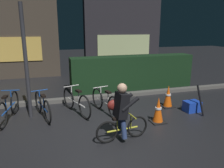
{
  "coord_description": "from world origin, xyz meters",
  "views": [
    {
      "loc": [
        -1.42,
        -4.76,
        2.32
      ],
      "look_at": [
        0.2,
        0.6,
        0.9
      ],
      "focal_mm": 35.63,
      "sensor_mm": 36.0,
      "label": 1
    }
  ],
  "objects_px": {
    "traffic_cone_near": "(158,110)",
    "parked_bike_center_right": "(76,102)",
    "parked_bike_center_left": "(42,106)",
    "street_post": "(26,63)",
    "closed_umbrella": "(200,100)",
    "blue_crate": "(192,106)",
    "parked_bike_left_mid": "(9,108)",
    "parked_bike_right_mid": "(105,102)",
    "traffic_cone_far": "(168,96)",
    "cyclist": "(121,112)"
  },
  "relations": [
    {
      "from": "parked_bike_center_left",
      "to": "closed_umbrella",
      "type": "bearing_deg",
      "value": -118.2
    },
    {
      "from": "parked_bike_center_left",
      "to": "blue_crate",
      "type": "relative_size",
      "value": 3.35
    },
    {
      "from": "parked_bike_center_right",
      "to": "closed_umbrella",
      "type": "relative_size",
      "value": 1.82
    },
    {
      "from": "parked_bike_center_right",
      "to": "cyclist",
      "type": "relative_size",
      "value": 1.24
    },
    {
      "from": "parked_bike_center_right",
      "to": "parked_bike_right_mid",
      "type": "xyz_separation_m",
      "value": [
        0.77,
        -0.24,
        -0.01
      ]
    },
    {
      "from": "street_post",
      "to": "parked_bike_left_mid",
      "type": "height_order",
      "value": "street_post"
    },
    {
      "from": "parked_bike_left_mid",
      "to": "parked_bike_center_left",
      "type": "relative_size",
      "value": 1.08
    },
    {
      "from": "parked_bike_center_right",
      "to": "blue_crate",
      "type": "bearing_deg",
      "value": -122.82
    },
    {
      "from": "traffic_cone_far",
      "to": "blue_crate",
      "type": "bearing_deg",
      "value": -48.85
    },
    {
      "from": "parked_bike_left_mid",
      "to": "blue_crate",
      "type": "distance_m",
      "value": 4.96
    },
    {
      "from": "street_post",
      "to": "traffic_cone_near",
      "type": "bearing_deg",
      "value": -22.8
    },
    {
      "from": "cyclist",
      "to": "closed_umbrella",
      "type": "bearing_deg",
      "value": 10.44
    },
    {
      "from": "blue_crate",
      "to": "cyclist",
      "type": "distance_m",
      "value": 2.71
    },
    {
      "from": "parked_bike_left_mid",
      "to": "traffic_cone_far",
      "type": "bearing_deg",
      "value": -83.44
    },
    {
      "from": "parked_bike_center_right",
      "to": "traffic_cone_far",
      "type": "distance_m",
      "value": 2.73
    },
    {
      "from": "traffic_cone_far",
      "to": "street_post",
      "type": "bearing_deg",
      "value": 174.63
    },
    {
      "from": "parked_bike_left_mid",
      "to": "cyclist",
      "type": "xyz_separation_m",
      "value": [
        2.41,
        -1.79,
        0.29
      ]
    },
    {
      "from": "parked_bike_center_left",
      "to": "street_post",
      "type": "bearing_deg",
      "value": 50.77
    },
    {
      "from": "traffic_cone_far",
      "to": "blue_crate",
      "type": "distance_m",
      "value": 0.73
    },
    {
      "from": "parked_bike_center_right",
      "to": "closed_umbrella",
      "type": "distance_m",
      "value": 3.4
    },
    {
      "from": "parked_bike_left_mid",
      "to": "parked_bike_center_right",
      "type": "bearing_deg",
      "value": -80.55
    },
    {
      "from": "traffic_cone_near",
      "to": "closed_umbrella",
      "type": "xyz_separation_m",
      "value": [
        1.35,
        0.15,
        0.09
      ]
    },
    {
      "from": "blue_crate",
      "to": "street_post",
      "type": "bearing_deg",
      "value": 168.4
    },
    {
      "from": "parked_bike_center_left",
      "to": "closed_umbrella",
      "type": "xyz_separation_m",
      "value": [
        4.13,
        -1.0,
        0.09
      ]
    },
    {
      "from": "blue_crate",
      "to": "traffic_cone_near",
      "type": "bearing_deg",
      "value": -162.81
    },
    {
      "from": "traffic_cone_far",
      "to": "parked_bike_center_right",
      "type": "bearing_deg",
      "value": 174.6
    },
    {
      "from": "blue_crate",
      "to": "parked_bike_center_right",
      "type": "bearing_deg",
      "value": 166.07
    },
    {
      "from": "closed_umbrella",
      "to": "parked_bike_center_right",
      "type": "bearing_deg",
      "value": 65.63
    },
    {
      "from": "blue_crate",
      "to": "closed_umbrella",
      "type": "distance_m",
      "value": 0.36
    },
    {
      "from": "parked_bike_left_mid",
      "to": "cyclist",
      "type": "distance_m",
      "value": 3.02
    },
    {
      "from": "cyclist",
      "to": "closed_umbrella",
      "type": "height_order",
      "value": "cyclist"
    },
    {
      "from": "parked_bike_left_mid",
      "to": "parked_bike_center_left",
      "type": "height_order",
      "value": "parked_bike_left_mid"
    },
    {
      "from": "parked_bike_center_right",
      "to": "street_post",
      "type": "bearing_deg",
      "value": 65.81
    },
    {
      "from": "parked_bike_center_left",
      "to": "closed_umbrella",
      "type": "height_order",
      "value": "closed_umbrella"
    },
    {
      "from": "traffic_cone_near",
      "to": "cyclist",
      "type": "height_order",
      "value": "cyclist"
    },
    {
      "from": "parked_bike_center_left",
      "to": "cyclist",
      "type": "distance_m",
      "value": 2.37
    },
    {
      "from": "traffic_cone_near",
      "to": "parked_bike_center_right",
      "type": "bearing_deg",
      "value": 147.78
    },
    {
      "from": "traffic_cone_far",
      "to": "closed_umbrella",
      "type": "distance_m",
      "value": 0.94
    },
    {
      "from": "parked_bike_left_mid",
      "to": "blue_crate",
      "type": "xyz_separation_m",
      "value": [
        4.89,
        -0.81,
        -0.19
      ]
    },
    {
      "from": "street_post",
      "to": "parked_bike_center_right",
      "type": "xyz_separation_m",
      "value": [
        1.21,
        -0.11,
        -1.12
      ]
    },
    {
      "from": "parked_bike_center_right",
      "to": "traffic_cone_far",
      "type": "xyz_separation_m",
      "value": [
        2.71,
        -0.26,
        -0.01
      ]
    },
    {
      "from": "parked_bike_center_left",
      "to": "traffic_cone_near",
      "type": "distance_m",
      "value": 3.01
    },
    {
      "from": "blue_crate",
      "to": "closed_umbrella",
      "type": "xyz_separation_m",
      "value": [
        0.06,
        -0.25,
        0.26
      ]
    },
    {
      "from": "street_post",
      "to": "cyclist",
      "type": "height_order",
      "value": "street_post"
    },
    {
      "from": "blue_crate",
      "to": "parked_bike_left_mid",
      "type": "bearing_deg",
      "value": 170.61
    },
    {
      "from": "parked_bike_right_mid",
      "to": "blue_crate",
      "type": "distance_m",
      "value": 2.48
    },
    {
      "from": "parked_bike_left_mid",
      "to": "traffic_cone_far",
      "type": "xyz_separation_m",
      "value": [
        4.43,
        -0.28,
        -0.01
      ]
    },
    {
      "from": "traffic_cone_near",
      "to": "cyclist",
      "type": "bearing_deg",
      "value": -153.9
    },
    {
      "from": "street_post",
      "to": "parked_bike_center_left",
      "type": "distance_m",
      "value": 1.19
    },
    {
      "from": "street_post",
      "to": "closed_umbrella",
      "type": "xyz_separation_m",
      "value": [
        4.44,
        -1.15,
        -1.06
      ]
    }
  ]
}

